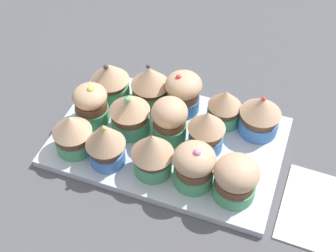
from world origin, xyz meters
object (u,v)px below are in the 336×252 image
cupcake_4 (236,179)px  cupcake_6 (129,114)px  cupcake_11 (181,91)px  napkin (329,213)px  cupcake_1 (105,142)px  cupcake_5 (90,105)px  cupcake_2 (150,152)px  cupcake_8 (207,130)px  cupcake_12 (225,106)px  cupcake_0 (72,133)px  cupcake_13 (260,114)px  cupcake_7 (170,120)px  cupcake_9 (110,80)px  baking_tray (168,142)px  cupcake_3 (194,165)px  cupcake_10 (150,84)px

cupcake_4 → cupcake_6: size_ratio=0.92×
cupcake_11 → napkin: size_ratio=0.57×
cupcake_1 → cupcake_5: 8.99cm
cupcake_2 → cupcake_8: size_ratio=1.02×
cupcake_5 → cupcake_12: 20.94cm
cupcake_0 → cupcake_13: (25.07, 13.14, 0.07)cm
cupcake_7 → cupcake_11: same height
napkin → cupcake_9: bearing=164.8°
baking_tray → cupcake_4: 14.21cm
cupcake_0 → cupcake_8: 19.69cm
cupcake_11 → cupcake_12: size_ratio=1.19×
cupcake_9 → napkin: bearing=-15.2°
cupcake_1 → cupcake_9: bearing=112.7°
cupcake_3 → cupcake_9: (-18.45, 12.16, -0.20)cm
baking_tray → napkin: 25.50cm
baking_tray → cupcake_9: bearing=154.1°
cupcake_0 → napkin: (37.72, 2.30, -4.35)cm
cupcake_3 → cupcake_8: 6.70cm
cupcake_7 → cupcake_9: 13.58cm
cupcake_6 → cupcake_8: bearing=4.7°
cupcake_3 → cupcake_13: 14.33cm
baking_tray → cupcake_6: 7.58cm
cupcake_10 → cupcake_4: bearing=-37.1°
cupcake_1 → cupcake_7: (7.03, 7.67, -0.33)cm
cupcake_5 → cupcake_12: cupcake_5 is taller
cupcake_4 → cupcake_9: same height
cupcake_0 → cupcake_6: 8.78cm
cupcake_6 → cupcake_11: 9.50cm
cupcake_11 → cupcake_13: bearing=-1.8°
cupcake_0 → cupcake_4: 24.61cm
cupcake_8 → baking_tray: bearing=-174.9°
cupcake_2 → cupcake_1: bearing=-173.6°
cupcake_5 → cupcake_8: cupcake_8 is taller
cupcake_0 → cupcake_3: cupcake_3 is taller
cupcake_3 → napkin: size_ratio=0.57×
cupcake_3 → cupcake_7: same height
cupcake_4 → cupcake_3: bearing=178.6°
cupcake_6 → cupcake_7: (6.32, 1.12, 0.05)cm
baking_tray → cupcake_4: (12.04, -6.31, 4.13)cm
cupcake_5 → napkin: cupcake_5 is taller
cupcake_9 → cupcake_13: cupcake_13 is taller
cupcake_0 → cupcake_12: 23.55cm
baking_tray → cupcake_5: cupcake_5 is taller
napkin → cupcake_3: bearing=-174.1°
baking_tray → cupcake_3: 9.64cm
cupcake_7 → cupcake_13: 13.75cm
cupcake_7 → cupcake_12: size_ratio=1.18×
baking_tray → cupcake_9: size_ratio=5.04×
cupcake_5 → cupcake_11: size_ratio=0.93×
cupcake_12 → cupcake_13: bearing=-1.4°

